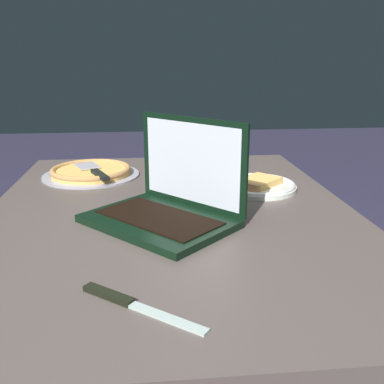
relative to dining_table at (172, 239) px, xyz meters
The scene contains 6 objects.
dining_table is the anchor object (origin of this frame).
laptop 0.15m from the dining_table, behind, with size 0.42×0.42×0.25m.
pizza_plate 0.34m from the dining_table, 58.80° to the right, with size 0.24×0.24×0.04m.
pizza_tray 0.47m from the dining_table, 33.81° to the left, with size 0.33×0.33×0.03m.
table_knife 0.48m from the dining_table, 168.21° to the left, with size 0.17×0.21×0.01m.
drink_cup 0.27m from the dining_table, 11.95° to the right, with size 0.08×0.08×0.10m.
Camera 1 is at (-1.11, 0.06, 1.17)m, focal length 41.14 mm.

